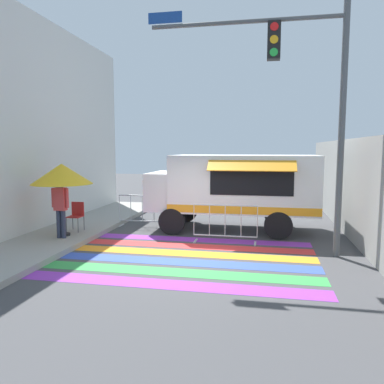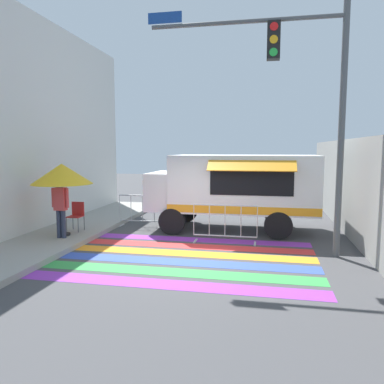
% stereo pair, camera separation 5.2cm
% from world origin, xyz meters
% --- Properties ---
extents(ground_plane, '(60.00, 60.00, 0.00)m').
position_xyz_m(ground_plane, '(0.00, 0.00, 0.00)').
color(ground_plane, '#424244').
extents(sidewalk_left, '(4.40, 16.00, 0.15)m').
position_xyz_m(sidewalk_left, '(-5.36, 0.00, 0.08)').
color(sidewalk_left, '#99968E').
rests_on(sidewalk_left, ground_plane).
extents(concrete_wall_right, '(0.20, 16.00, 3.04)m').
position_xyz_m(concrete_wall_right, '(4.50, 3.00, 1.52)').
color(concrete_wall_right, gray).
rests_on(concrete_wall_right, ground_plane).
extents(crosswalk_painted, '(6.40, 4.36, 0.01)m').
position_xyz_m(crosswalk_painted, '(0.00, -0.20, 0.00)').
color(crosswalk_painted, purple).
rests_on(crosswalk_painted, ground_plane).
extents(food_truck, '(5.53, 2.76, 2.52)m').
position_xyz_m(food_truck, '(0.75, 3.30, 1.53)').
color(food_truck, white).
rests_on(food_truck, ground_plane).
extents(traffic_signal_pole, '(4.98, 0.29, 6.30)m').
position_xyz_m(traffic_signal_pole, '(2.69, 0.65, 4.32)').
color(traffic_signal_pole, '#515456').
rests_on(traffic_signal_pole, ground_plane).
extents(patio_umbrella, '(1.78, 1.78, 2.15)m').
position_xyz_m(patio_umbrella, '(-4.02, 0.87, 1.99)').
color(patio_umbrella, black).
rests_on(patio_umbrella, sidewalk_left).
extents(folding_chair, '(0.42, 0.42, 0.90)m').
position_xyz_m(folding_chair, '(-3.98, 1.59, 0.70)').
color(folding_chair, '#4C4C51').
rests_on(folding_chair, sidewalk_left).
extents(vendor_person, '(0.53, 0.23, 1.73)m').
position_xyz_m(vendor_person, '(-3.92, 0.57, 1.14)').
color(vendor_person, '#2D3347').
rests_on(vendor_person, sidewalk_left).
extents(barricade_front, '(1.87, 0.44, 1.13)m').
position_xyz_m(barricade_front, '(0.75, 1.51, 0.55)').
color(barricade_front, '#B7BABF').
rests_on(barricade_front, ground_plane).
extents(barricade_side, '(1.72, 0.44, 1.13)m').
position_xyz_m(barricade_side, '(-2.35, 3.22, 0.55)').
color(barricade_side, '#B7BABF').
rests_on(barricade_side, ground_plane).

